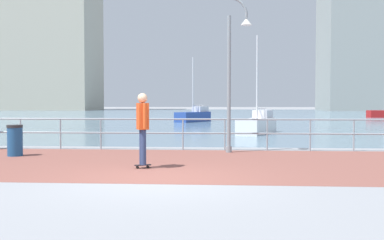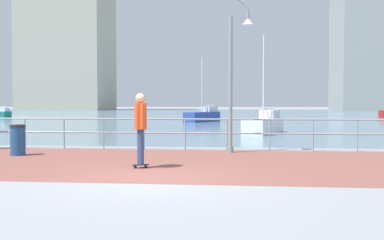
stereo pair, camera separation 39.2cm
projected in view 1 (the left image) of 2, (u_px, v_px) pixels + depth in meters
The scene contains 11 objects.
ground at pixel (211, 117), 49.28m from camera, with size 220.00×220.00×0.00m, color gray.
brick_paving at pixel (172, 163), 12.00m from camera, with size 28.00×6.37×0.01m, color brown.
harbor_water at pixel (213, 115), 60.03m from camera, with size 180.00×88.00×0.00m, color slate.
waterfront_railing at pixel (183, 128), 15.15m from camera, with size 25.25×0.06×1.07m.
lamppost at pixel (234, 67), 14.33m from camera, with size 0.81×0.37×4.93m.
skateboarder at pixel (143, 123), 10.92m from camera, with size 0.41×0.54×1.82m.
trash_bin at pixel (15, 140), 13.47m from camera, with size 0.46×0.46×0.93m.
sailboat_blue at pixel (258, 124), 23.36m from camera, with size 2.32×3.73×5.02m.
sailboat_ivory at pixel (194, 116), 37.54m from camera, with size 2.88×3.87×5.32m.
tower_brick at pixel (360, 32), 89.09m from camera, with size 14.39×13.71×32.55m.
tower_concrete at pixel (54, 24), 95.58m from camera, with size 17.45×14.20×38.18m.
Camera 1 is at (1.37, -9.28, 1.59)m, focal length 42.40 mm.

